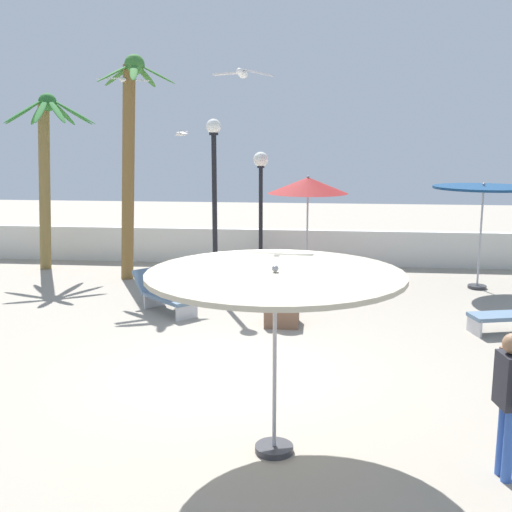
# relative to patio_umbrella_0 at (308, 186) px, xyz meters

# --- Properties ---
(ground_plane) EXTENTS (56.00, 56.00, 0.00)m
(ground_plane) POSITION_rel_patio_umbrella_0_xyz_m (-0.98, -7.18, -2.58)
(ground_plane) COLOR #9E9384
(boundary_wall) EXTENTS (25.20, 0.30, 1.08)m
(boundary_wall) POSITION_rel_patio_umbrella_0_xyz_m (-0.98, 2.26, -2.04)
(boundary_wall) COLOR silver
(boundary_wall) RESTS_ON ground_plane
(patio_umbrella_0) EXTENTS (2.15, 2.15, 2.87)m
(patio_umbrella_0) POSITION_rel_patio_umbrella_0_xyz_m (0.00, 0.00, 0.00)
(patio_umbrella_0) COLOR #333338
(patio_umbrella_0) RESTS_ON ground_plane
(patio_umbrella_1) EXTENTS (2.51, 2.51, 2.74)m
(patio_umbrella_1) POSITION_rel_patio_umbrella_0_xyz_m (4.44, -0.40, -0.10)
(patio_umbrella_1) COLOR #333338
(patio_umbrella_1) RESTS_ON ground_plane
(patio_umbrella_2) EXTENTS (3.08, 3.08, 2.38)m
(patio_umbrella_2) POSITION_rel_patio_umbrella_0_xyz_m (-0.14, -9.55, -0.40)
(patio_umbrella_2) COLOR #333338
(patio_umbrella_2) RESTS_ON ground_plane
(palm_tree_0) EXTENTS (2.70, 2.69, 5.11)m
(palm_tree_0) POSITION_rel_patio_umbrella_0_xyz_m (-7.61, 0.80, 0.66)
(palm_tree_0) COLOR olive
(palm_tree_0) RESTS_ON ground_plane
(palm_tree_1) EXTENTS (2.11, 2.15, 6.00)m
(palm_tree_1) POSITION_rel_patio_umbrella_0_xyz_m (-4.77, -0.26, 1.00)
(palm_tree_1) COLOR brown
(palm_tree_1) RESTS_ON ground_plane
(lamp_post_2) EXTENTS (0.44, 0.44, 3.46)m
(lamp_post_2) POSITION_rel_patio_umbrella_0_xyz_m (-1.42, 1.58, -0.20)
(lamp_post_2) COLOR black
(lamp_post_2) RESTS_ON ground_plane
(lamp_post_3) EXTENTS (0.35, 0.35, 4.30)m
(lamp_post_3) POSITION_rel_patio_umbrella_0_xyz_m (-2.20, -1.89, -0.01)
(lamp_post_3) COLOR black
(lamp_post_3) RESTS_ON ground_plane
(lounge_chair_0) EXTENTS (1.75, 1.69, 0.84)m
(lounge_chair_0) POSITION_rel_patio_umbrella_0_xyz_m (-3.13, -3.38, -2.20)
(lounge_chair_0) COLOR #B7B7BC
(lounge_chair_0) RESTS_ON ground_plane
(guest_1) EXTENTS (0.29, 0.55, 1.73)m
(guest_1) POSITION_rel_patio_umbrella_0_xyz_m (2.53, -9.87, -1.52)
(guest_1) COLOR #3359B2
(guest_1) RESTS_ON ground_plane
(seagull_0) EXTENTS (0.98, 0.39, 0.15)m
(seagull_0) POSITION_rel_patio_umbrella_0_xyz_m (-0.91, -6.55, 2.27)
(seagull_0) COLOR white
(seagull_1) EXTENTS (1.20, 0.95, 0.14)m
(seagull_1) POSITION_rel_patio_umbrella_0_xyz_m (-4.86, -0.31, 2.78)
(seagull_1) COLOR white
(seagull_2) EXTENTS (0.54, 0.86, 0.16)m
(seagull_2) POSITION_rel_patio_umbrella_0_xyz_m (-3.65, 1.10, 1.40)
(seagull_2) COLOR white
(planter) EXTENTS (0.70, 0.70, 0.85)m
(planter) POSITION_rel_patio_umbrella_0_xyz_m (-0.40, -4.16, -2.20)
(planter) COLOR brown
(planter) RESTS_ON ground_plane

